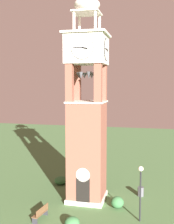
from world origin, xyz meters
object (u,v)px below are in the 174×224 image
park_bench (41,213)px  trash_bin (141,191)px  lamp_post (141,183)px  clock_tower (87,119)px

park_bench → trash_bin: size_ratio=2.06×
trash_bin → park_bench: bearing=-138.7°
lamp_post → trash_bin: 5.17m
park_bench → lamp_post: size_ratio=0.41×
clock_tower → trash_bin: 7.96m
trash_bin → clock_tower: bearing=-158.7°
clock_tower → lamp_post: size_ratio=4.18×
clock_tower → park_bench: (-2.40, -4.25, -6.35)m
clock_tower → park_bench: 8.01m
park_bench → lamp_post: (6.92, 1.36, 2.27)m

